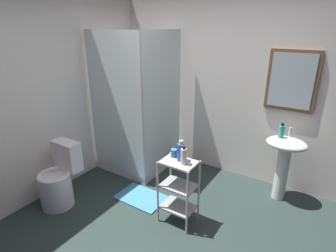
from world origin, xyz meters
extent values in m
cube|color=silver|center=(0.00, 1.85, 1.25)|extent=(4.20, 0.10, 2.50)
cube|color=brown|center=(0.64, 1.78, 1.43)|extent=(0.56, 0.03, 0.72)
cube|color=silver|center=(0.64, 1.76, 1.43)|extent=(0.48, 0.01, 0.64)
cube|color=white|center=(-1.85, 0.00, 1.25)|extent=(0.10, 4.20, 2.50)
cube|color=white|center=(-1.31, 1.27, 0.05)|extent=(0.90, 0.90, 0.10)
cube|color=silver|center=(-1.31, 0.82, 1.05)|extent=(0.90, 0.02, 1.90)
cube|color=silver|center=(-0.86, 1.27, 1.05)|extent=(0.02, 0.90, 1.90)
cylinder|color=silver|center=(-0.86, 0.82, 1.05)|extent=(0.04, 0.04, 1.90)
cylinder|color=silver|center=(-1.31, 1.27, 0.10)|extent=(0.08, 0.08, 0.00)
cylinder|color=white|center=(0.73, 1.52, 0.34)|extent=(0.15, 0.15, 0.68)
ellipsoid|color=white|center=(0.73, 1.52, 0.75)|extent=(0.46, 0.37, 0.13)
cylinder|color=silver|center=(0.73, 1.64, 0.86)|extent=(0.03, 0.03, 0.10)
cylinder|color=white|center=(-1.48, -0.09, 0.20)|extent=(0.37, 0.37, 0.40)
torus|color=white|center=(-1.48, -0.09, 0.42)|extent=(0.37, 0.37, 0.04)
cube|color=white|center=(-1.48, 0.13, 0.58)|extent=(0.35, 0.17, 0.36)
cylinder|color=silver|center=(-0.30, 0.33, 0.37)|extent=(0.02, 0.02, 0.74)
cylinder|color=silver|center=(0.06, 0.33, 0.37)|extent=(0.02, 0.02, 0.74)
cylinder|color=silver|center=(-0.30, 0.59, 0.37)|extent=(0.02, 0.02, 0.74)
cylinder|color=silver|center=(0.06, 0.59, 0.37)|extent=(0.02, 0.02, 0.74)
cube|color=#99999E|center=(-0.12, 0.46, 0.18)|extent=(0.36, 0.26, 0.02)
cube|color=#99999E|center=(-0.12, 0.46, 0.45)|extent=(0.36, 0.26, 0.02)
cube|color=#99999E|center=(-0.12, 0.46, 0.73)|extent=(0.36, 0.26, 0.02)
cylinder|color=#2DBC99|center=(0.65, 1.52, 0.88)|extent=(0.06, 0.06, 0.14)
cylinder|color=black|center=(0.65, 1.52, 0.97)|extent=(0.03, 0.03, 0.03)
cylinder|color=white|center=(-0.06, 0.45, 0.82)|extent=(0.06, 0.06, 0.17)
cylinder|color=#333338|center=(-0.06, 0.45, 0.92)|extent=(0.03, 0.03, 0.04)
cylinder|color=blue|center=(-0.12, 0.50, 0.83)|extent=(0.07, 0.07, 0.18)
cylinder|color=white|center=(-0.12, 0.50, 0.94)|extent=(0.04, 0.04, 0.04)
cylinder|color=#3870B2|center=(-0.22, 0.53, 0.78)|extent=(0.07, 0.07, 0.09)
cube|color=teal|center=(-0.72, 0.57, 0.01)|extent=(0.60, 0.40, 0.02)
camera|label=1|loc=(1.11, -1.65, 2.06)|focal=28.70mm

